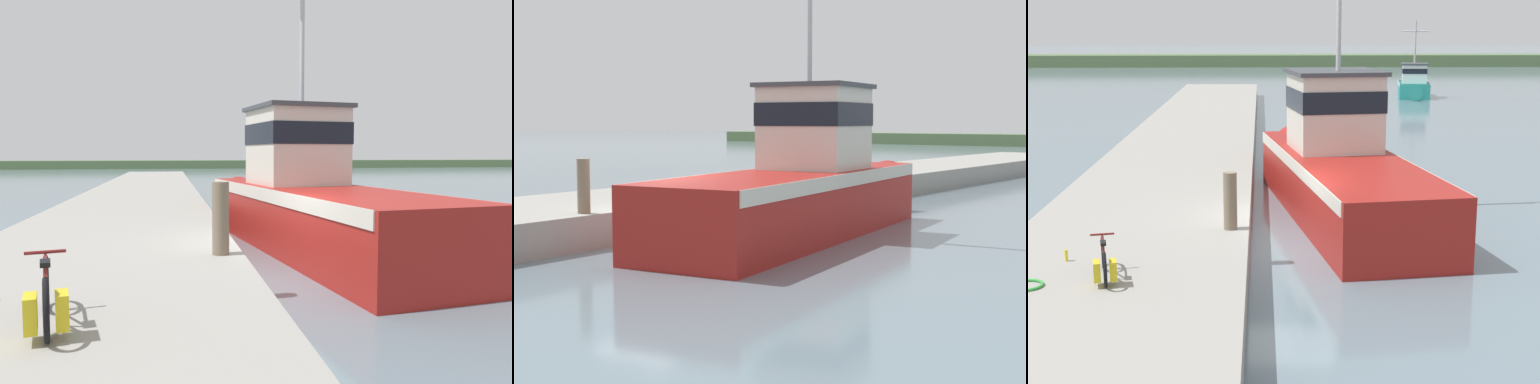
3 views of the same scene
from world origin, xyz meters
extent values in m
plane|color=slate|center=(0.00, 0.00, 0.00)|extent=(320.00, 320.00, 0.00)
cube|color=gray|center=(-3.36, 0.00, 0.42)|extent=(5.17, 80.00, 0.84)
cube|color=maroon|center=(1.86, 3.08, 0.86)|extent=(4.55, 11.26, 1.72)
cone|color=maroon|center=(0.89, 9.46, 0.86)|extent=(1.91, 2.19, 1.63)
cube|color=beige|center=(1.86, 3.08, 1.55)|extent=(4.58, 11.05, 0.34)
cube|color=beige|center=(1.65, 4.43, 2.82)|extent=(2.71, 2.82, 2.19)
cube|color=black|center=(1.65, 4.43, 3.20)|extent=(2.76, 2.88, 0.61)
cube|color=#3D4247|center=(1.65, 4.43, 3.97)|extent=(2.92, 3.05, 0.12)
cylinder|color=#756651|center=(-1.18, -1.24, 1.49)|extent=(0.30, 0.30, 1.30)
camera|label=1|loc=(-2.07, -9.99, 2.64)|focal=35.00mm
camera|label=2|loc=(13.28, -13.54, 3.04)|focal=55.00mm
camera|label=3|loc=(-0.48, -18.29, 5.42)|focal=55.00mm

